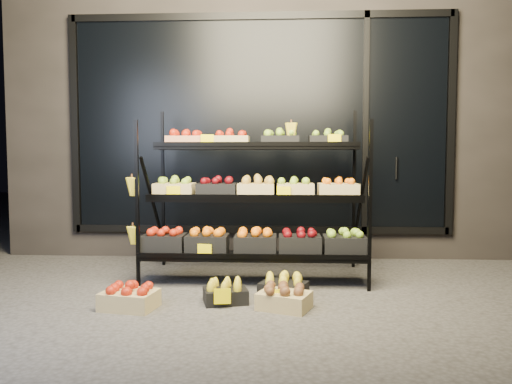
# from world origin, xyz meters

# --- Properties ---
(ground) EXTENTS (24.00, 24.00, 0.00)m
(ground) POSITION_xyz_m (0.00, 0.00, 0.00)
(ground) COLOR #514F4C
(ground) RESTS_ON ground
(building) EXTENTS (6.00, 2.08, 3.50)m
(building) POSITION_xyz_m (0.00, 2.59, 1.75)
(building) COLOR #2D2826
(building) RESTS_ON ground
(display_rack) EXTENTS (2.18, 1.02, 1.66)m
(display_rack) POSITION_xyz_m (-0.01, 0.60, 0.79)
(display_rack) COLOR black
(display_rack) RESTS_ON ground
(tag_floor_a) EXTENTS (0.13, 0.01, 0.12)m
(tag_floor_a) POSITION_xyz_m (-0.20, -0.40, 0.06)
(tag_floor_a) COLOR #FFE700
(tag_floor_a) RESTS_ON ground
(tag_floor_b) EXTENTS (0.13, 0.01, 0.12)m
(tag_floor_b) POSITION_xyz_m (0.24, -0.40, 0.06)
(tag_floor_b) COLOR #FFE700
(tag_floor_b) RESTS_ON ground
(floor_crate_left) EXTENTS (0.45, 0.37, 0.20)m
(floor_crate_left) POSITION_xyz_m (-0.92, -0.43, 0.10)
(floor_crate_left) COLOR tan
(floor_crate_left) RESTS_ON ground
(floor_crate_midleft) EXTENTS (0.39, 0.33, 0.18)m
(floor_crate_midleft) POSITION_xyz_m (-0.19, -0.23, 0.08)
(floor_crate_midleft) COLOR black
(floor_crate_midleft) RESTS_ON ground
(floor_crate_midright) EXTENTS (0.46, 0.40, 0.20)m
(floor_crate_midright) POSITION_xyz_m (0.28, -0.37, 0.09)
(floor_crate_midright) COLOR tan
(floor_crate_midright) RESTS_ON ground
(floor_crate_right) EXTENTS (0.44, 0.38, 0.19)m
(floor_crate_right) POSITION_xyz_m (0.28, -0.05, 0.09)
(floor_crate_right) COLOR black
(floor_crate_right) RESTS_ON ground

